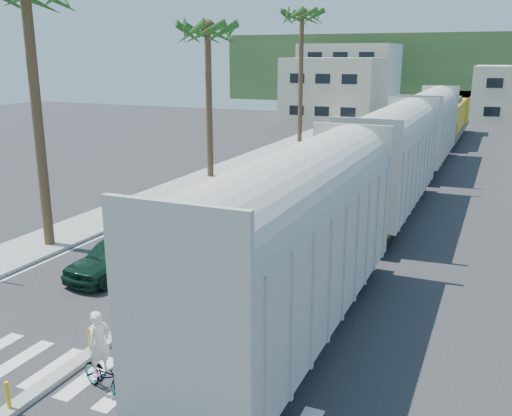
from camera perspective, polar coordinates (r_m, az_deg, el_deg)
The scene contains 15 objects.
ground at distance 18.25m, azimuth -14.10°, elevation -12.66°, with size 140.00×140.00×0.00m, color #28282B.
sidewalk at distance 42.82m, azimuth -2.92°, elevation 3.90°, with size 3.00×90.00×0.15m, color gray.
rails at distance 41.79m, azimuth 15.86°, elevation 3.00°, with size 1.56×100.00×0.06m.
median at distance 35.13m, azimuth 5.91°, elevation 1.37°, with size 0.45×60.00×0.85m.
crosswalk at distance 16.93m, azimuth -18.33°, elevation -15.31°, with size 14.00×2.20×0.01m, color silver.
lane_markings at distance 40.47m, azimuth 5.18°, elevation 3.10°, with size 9.42×90.00×0.01m.
freight_train at distance 36.23m, azimuth 15.02°, elevation 5.91°, with size 3.00×60.94×5.85m.
palm_trees at distance 39.86m, azimuth -4.13°, elevation 18.56°, with size 3.50×37.20×13.75m.
buildings at distance 85.99m, azimuth 12.59°, elevation 12.05°, with size 38.00×27.00×10.00m.
hillside at distance 113.10m, azimuth 18.80°, elevation 13.10°, with size 80.00×20.00×12.00m, color #385628.
car_lead at distance 22.99m, azimuth -13.85°, elevation -4.66°, with size 2.26×4.66×1.53m, color black.
car_second at distance 27.99m, azimuth -5.58°, elevation -0.72°, with size 1.96×4.80×1.55m, color black.
car_third at distance 32.12m, azimuth -1.82°, elevation 1.27°, with size 2.01×4.83×1.39m, color black.
car_rear at distance 38.75m, azimuth 1.49°, elevation 3.65°, with size 2.61×5.07×1.37m, color #9B9EA0.
cyclist at distance 15.44m, azimuth -14.95°, elevation -15.23°, with size 1.76×2.22×2.23m.
Camera 1 is at (10.21, -12.62, 8.35)m, focal length 40.00 mm.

